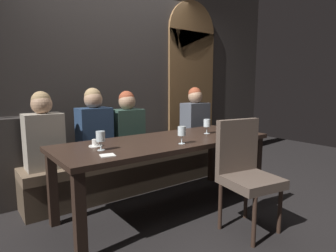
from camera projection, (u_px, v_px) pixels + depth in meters
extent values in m
plane|color=black|center=(166.00, 209.00, 2.96)|extent=(9.00, 9.00, 0.00)
cube|color=#383330|center=(111.00, 68.00, 3.71)|extent=(6.00, 0.12, 3.00)
cube|color=brown|center=(191.00, 99.00, 4.52)|extent=(0.90, 0.05, 2.10)
cylinder|color=brown|center=(192.00, 31.00, 4.37)|extent=(0.90, 0.05, 0.90)
cube|color=black|center=(80.00, 218.00, 2.02)|extent=(0.08, 0.08, 0.69)
cube|color=black|center=(256.00, 167.00, 3.25)|extent=(0.08, 0.08, 0.69)
cube|color=black|center=(53.00, 189.00, 2.58)|extent=(0.08, 0.08, 0.69)
cube|color=black|center=(212.00, 155.00, 3.80)|extent=(0.08, 0.08, 0.69)
cube|color=#302119|center=(166.00, 142.00, 2.86)|extent=(2.20, 0.84, 0.04)
cube|color=#4A3C2E|center=(132.00, 176.00, 3.49)|extent=(2.50, 0.40, 0.35)
cube|color=brown|center=(132.00, 158.00, 3.46)|extent=(2.50, 0.44, 0.10)
cylinder|color=#302119|center=(254.00, 222.00, 2.24)|extent=(0.04, 0.04, 0.42)
cylinder|color=#302119|center=(280.00, 210.00, 2.45)|extent=(0.04, 0.04, 0.42)
cylinder|color=#302119|center=(220.00, 207.00, 2.52)|extent=(0.04, 0.04, 0.42)
cylinder|color=#302119|center=(246.00, 197.00, 2.74)|extent=(0.04, 0.04, 0.42)
cube|color=brown|center=(251.00, 181.00, 2.45)|extent=(0.51, 0.51, 0.08)
cube|color=brown|center=(237.00, 145.00, 2.58)|extent=(0.44, 0.14, 0.48)
cube|color=#9E9384|center=(44.00, 141.00, 2.82)|extent=(0.36, 0.24, 0.56)
sphere|color=tan|center=(42.00, 104.00, 2.77)|extent=(0.20, 0.20, 0.20)
sphere|color=#9E7F56|center=(41.00, 101.00, 2.77)|extent=(0.18, 0.18, 0.18)
cube|color=navy|center=(95.00, 134.00, 3.16)|extent=(0.36, 0.24, 0.58)
sphere|color=tan|center=(93.00, 99.00, 3.10)|extent=(0.20, 0.20, 0.20)
sphere|color=#9E7F56|center=(93.00, 96.00, 3.10)|extent=(0.18, 0.18, 0.18)
cube|color=#2D473D|center=(128.00, 132.00, 3.41)|extent=(0.36, 0.24, 0.55)
sphere|color=tan|center=(127.00, 102.00, 3.36)|extent=(0.20, 0.20, 0.20)
sphere|color=brown|center=(127.00, 99.00, 3.36)|extent=(0.18, 0.18, 0.18)
cube|color=#4C515B|center=(195.00, 124.00, 4.00)|extent=(0.36, 0.24, 0.58)
sphere|color=tan|center=(195.00, 96.00, 3.94)|extent=(0.20, 0.20, 0.20)
sphere|color=brown|center=(195.00, 94.00, 3.95)|extent=(0.18, 0.18, 0.18)
cylinder|color=silver|center=(207.00, 133.00, 3.19)|extent=(0.06, 0.06, 0.00)
cylinder|color=silver|center=(207.00, 130.00, 3.18)|extent=(0.01, 0.01, 0.07)
cylinder|color=silver|center=(207.00, 123.00, 3.17)|extent=(0.08, 0.08, 0.08)
cylinder|color=maroon|center=(207.00, 125.00, 3.17)|extent=(0.07, 0.07, 0.04)
cylinder|color=silver|center=(182.00, 144.00, 2.65)|extent=(0.06, 0.06, 0.00)
cylinder|color=silver|center=(182.00, 139.00, 2.64)|extent=(0.01, 0.01, 0.07)
cylinder|color=silver|center=(182.00, 131.00, 2.63)|extent=(0.08, 0.08, 0.08)
cylinder|color=maroon|center=(182.00, 133.00, 2.63)|extent=(0.07, 0.07, 0.04)
cylinder|color=silver|center=(101.00, 150.00, 2.38)|extent=(0.06, 0.06, 0.00)
cylinder|color=silver|center=(101.00, 146.00, 2.38)|extent=(0.01, 0.01, 0.07)
cylinder|color=silver|center=(101.00, 136.00, 2.37)|extent=(0.08, 0.08, 0.08)
cylinder|color=white|center=(95.00, 146.00, 2.53)|extent=(0.12, 0.12, 0.01)
cylinder|color=white|center=(95.00, 142.00, 2.53)|extent=(0.06, 0.06, 0.06)
cylinder|color=brown|center=(95.00, 140.00, 2.53)|extent=(0.05, 0.05, 0.01)
cube|color=white|center=(236.00, 134.00, 3.12)|extent=(0.19, 0.19, 0.01)
cube|color=#381E14|center=(237.00, 132.00, 3.12)|extent=(0.08, 0.06, 0.04)
cube|color=silver|center=(244.00, 133.00, 3.20)|extent=(0.05, 0.17, 0.01)
cube|color=silver|center=(108.00, 155.00, 2.20)|extent=(0.13, 0.12, 0.01)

